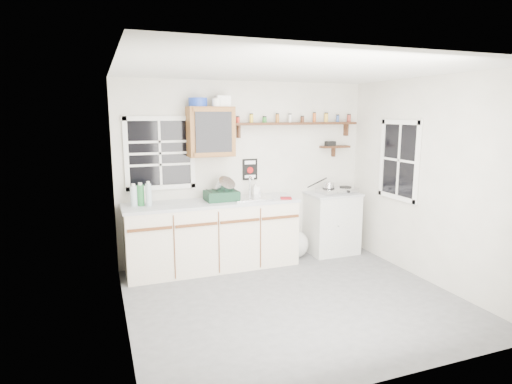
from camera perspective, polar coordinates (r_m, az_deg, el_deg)
room at (r=4.60m, az=5.30°, el=0.25°), size 3.64×3.24×2.54m
main_cabinet at (r=5.78m, az=-5.78°, el=-5.69°), size 2.31×0.63×0.92m
right_cabinet at (r=6.50m, az=10.05°, el=-4.04°), size 0.73×0.57×0.91m
sink at (r=5.83m, az=-0.77°, el=-0.75°), size 0.52×0.44×0.29m
upper_cabinet at (r=5.71m, az=-6.06°, el=8.00°), size 0.60×0.32×0.65m
upper_cabinet_clutter at (r=5.70m, az=-6.36°, el=11.86°), size 0.54×0.24×0.14m
spice_shelf at (r=6.21m, az=5.41°, el=9.15°), size 1.91×0.18×0.35m
secondary_shelf at (r=6.54m, az=10.28°, el=6.01°), size 0.45×0.16×0.24m
warning_sign at (r=6.07m, az=-0.81°, el=3.03°), size 0.22×0.02×0.30m
window_back at (r=5.74m, az=-12.68°, el=5.07°), size 0.93×0.03×0.98m
window_right at (r=6.00m, az=18.55°, el=4.04°), size 0.03×0.78×1.08m
water_bottles at (r=5.53m, az=-15.15°, el=-0.40°), size 0.25×0.14×0.31m
dish_rack at (r=5.71m, az=-4.47°, el=-0.08°), size 0.43×0.34×0.32m
soap_bottle at (r=6.04m, az=-0.06°, el=0.46°), size 0.09×0.09×0.19m
rag at (r=5.81m, az=4.02°, el=-0.82°), size 0.18×0.17×0.02m
hotplate at (r=6.41m, az=10.75°, el=0.24°), size 0.60×0.36×0.08m
saucepan at (r=6.32m, az=9.59°, el=0.89°), size 0.37×0.18×0.16m
trash_bag at (r=6.28m, az=5.29°, el=-6.90°), size 0.40×0.36×0.46m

